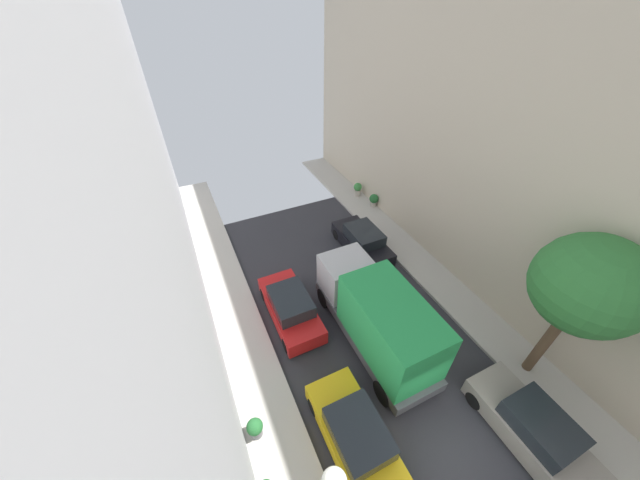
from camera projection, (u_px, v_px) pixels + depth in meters
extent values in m
plane|color=#2D2D33|center=(447.00, 452.00, 10.72)|extent=(32.00, 32.00, 0.00)
cube|color=#B7B2A8|center=(549.00, 388.00, 12.34)|extent=(2.00, 44.00, 0.15)
cube|color=gold|center=(355.00, 437.00, 10.58)|extent=(1.76, 4.20, 0.76)
cube|color=#1E2328|center=(359.00, 433.00, 10.03)|extent=(1.56, 2.10, 0.64)
cylinder|color=black|center=(314.00, 407.00, 11.55)|extent=(0.22, 0.64, 0.64)
cylinder|color=black|center=(352.00, 388.00, 12.07)|extent=(0.22, 0.64, 0.64)
cylinder|color=black|center=(402.00, 478.00, 9.89)|extent=(0.22, 0.64, 0.64)
cube|color=red|center=(290.00, 309.00, 14.69)|extent=(1.76, 4.20, 0.76)
cube|color=#1E2328|center=(291.00, 301.00, 14.14)|extent=(1.56, 2.10, 0.64)
cylinder|color=black|center=(264.00, 294.00, 15.66)|extent=(0.22, 0.64, 0.64)
cylinder|color=black|center=(294.00, 284.00, 16.18)|extent=(0.22, 0.64, 0.64)
cylinder|color=black|center=(287.00, 345.00, 13.49)|extent=(0.22, 0.64, 0.64)
cylinder|color=black|center=(320.00, 332.00, 14.00)|extent=(0.22, 0.64, 0.64)
cube|color=gray|center=(529.00, 429.00, 10.76)|extent=(1.76, 4.20, 0.76)
cube|color=#1E2328|center=(543.00, 425.00, 10.21)|extent=(1.56, 2.10, 0.64)
cylinder|color=black|center=(474.00, 400.00, 11.73)|extent=(0.22, 0.64, 0.64)
cylinder|color=black|center=(505.00, 382.00, 12.25)|extent=(0.22, 0.64, 0.64)
cylinder|color=black|center=(587.00, 469.00, 10.07)|extent=(0.22, 0.64, 0.64)
cube|color=black|center=(362.00, 243.00, 18.37)|extent=(1.76, 4.20, 0.76)
cube|color=#1E2328|center=(364.00, 235.00, 17.82)|extent=(1.56, 2.10, 0.64)
cylinder|color=black|center=(337.00, 235.00, 19.34)|extent=(0.22, 0.64, 0.64)
cylinder|color=black|center=(359.00, 228.00, 19.86)|extent=(0.22, 0.64, 0.64)
cylinder|color=black|center=(364.00, 267.00, 17.16)|extent=(0.22, 0.64, 0.64)
cylinder|color=black|center=(388.00, 259.00, 17.68)|extent=(0.22, 0.64, 0.64)
cube|color=#4C4C51|center=(372.00, 329.00, 13.65)|extent=(2.20, 6.60, 0.50)
cube|color=#B7B7BC|center=(346.00, 274.00, 14.64)|extent=(2.10, 1.80, 1.70)
cube|color=green|center=(390.00, 326.00, 12.03)|extent=(2.24, 4.20, 2.40)
cylinder|color=black|center=(324.00, 298.00, 15.30)|extent=(0.30, 0.96, 0.96)
cylinder|color=black|center=(360.00, 285.00, 15.95)|extent=(0.30, 0.96, 0.96)
cylinder|color=black|center=(384.00, 392.00, 11.79)|extent=(0.30, 0.96, 0.96)
cylinder|color=black|center=(426.00, 371.00, 12.44)|extent=(0.30, 0.96, 0.96)
cylinder|color=brown|center=(546.00, 341.00, 11.80)|extent=(0.36, 0.36, 3.55)
sphere|color=#2D7233|center=(589.00, 285.00, 9.90)|extent=(3.30, 3.30, 3.30)
cylinder|color=#B2A899|center=(373.00, 204.00, 22.02)|extent=(0.41, 0.41, 0.32)
sphere|color=#23602D|center=(374.00, 199.00, 21.76)|extent=(0.62, 0.62, 0.62)
cylinder|color=slate|center=(256.00, 432.00, 10.90)|extent=(0.41, 0.41, 0.36)
sphere|color=#23602D|center=(255.00, 427.00, 10.65)|extent=(0.55, 0.55, 0.55)
cylinder|color=#B2A899|center=(357.00, 192.00, 23.11)|extent=(0.47, 0.47, 0.42)
sphere|color=#38843D|center=(358.00, 187.00, 22.84)|extent=(0.58, 0.58, 0.58)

